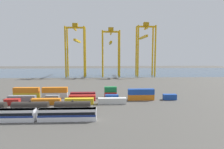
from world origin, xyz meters
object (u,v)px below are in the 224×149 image
object	(u,v)px
gantry_crane_west	(76,45)
passenger_train	(37,114)
gantry_crane_east	(145,44)
gantry_crane_central	(111,47)
freight_tank_row	(31,107)
shipping_container_15	(83,95)
shipping_container_6	(82,98)
shipping_container_11	(27,95)

from	to	relation	value
gantry_crane_west	passenger_train	bearing A→B (deg)	-87.66
passenger_train	gantry_crane_east	size ratio (longest dim) A/B	0.75
passenger_train	gantry_crane_central	distance (m)	130.28
passenger_train	gantry_crane_west	xyz separation A→B (m)	(-5.11, 125.23, 27.57)
freight_tank_row	gantry_crane_west	xyz separation A→B (m)	(0.41, 115.79, 27.72)
freight_tank_row	gantry_crane_central	world-z (taller)	gantry_crane_central
passenger_train	shipping_container_15	xyz separation A→B (m)	(11.18, 32.25, -0.84)
passenger_train	shipping_container_15	distance (m)	34.14
freight_tank_row	gantry_crane_east	xyz separation A→B (m)	(67.25, 115.30, 28.88)
shipping_container_6	shipping_container_15	bearing A→B (deg)	93.56
freight_tank_row	shipping_container_15	world-z (taller)	freight_tank_row
shipping_container_15	gantry_crane_west	bearing A→B (deg)	99.94
freight_tank_row	shipping_container_6	size ratio (longest dim) A/B	3.63
shipping_container_6	gantry_crane_west	xyz separation A→B (m)	(-16.68, 99.27, 28.42)
shipping_container_6	freight_tank_row	bearing A→B (deg)	-135.97
shipping_container_6	shipping_container_11	world-z (taller)	same
shipping_container_15	gantry_crane_west	size ratio (longest dim) A/B	0.24
shipping_container_15	gantry_crane_west	xyz separation A→B (m)	(-16.29, 92.98, 28.42)
shipping_container_15	shipping_container_6	bearing A→B (deg)	-86.44
shipping_container_11	gantry_crane_west	xyz separation A→B (m)	(10.85, 92.98, 28.42)
passenger_train	gantry_crane_central	xyz separation A→B (m)	(28.31, 124.58, 25.52)
passenger_train	gantry_crane_east	world-z (taller)	gantry_crane_east
shipping_container_6	gantry_crane_central	distance (m)	103.44
freight_tank_row	gantry_crane_east	size ratio (longest dim) A/B	0.86
shipping_container_15	gantry_crane_central	world-z (taller)	gantry_crane_central
shipping_container_6	gantry_crane_west	distance (m)	104.59
shipping_container_11	gantry_crane_central	size ratio (longest dim) A/B	0.26
passenger_train	freight_tank_row	xyz separation A→B (m)	(-5.52, 9.44, -0.15)
shipping_container_6	gantry_crane_central	size ratio (longest dim) A/B	0.26
shipping_container_11	shipping_container_6	bearing A→B (deg)	-12.86
passenger_train	shipping_container_6	bearing A→B (deg)	65.98
shipping_container_11	gantry_crane_east	distance (m)	124.36
shipping_container_11	gantry_crane_west	size ratio (longest dim) A/B	0.24
gantry_crane_west	gantry_crane_east	xyz separation A→B (m)	(66.84, -0.49, 1.16)
passenger_train	shipping_container_11	world-z (taller)	passenger_train
passenger_train	shipping_container_11	distance (m)	35.99
gantry_crane_west	gantry_crane_central	size ratio (longest dim) A/B	1.08
shipping_container_15	gantry_crane_central	bearing A→B (deg)	79.49
passenger_train	freight_tank_row	world-z (taller)	freight_tank_row
gantry_crane_east	gantry_crane_central	bearing A→B (deg)	-179.71
shipping_container_6	gantry_crane_east	size ratio (longest dim) A/B	0.24
shipping_container_11	gantry_crane_west	bearing A→B (deg)	83.34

